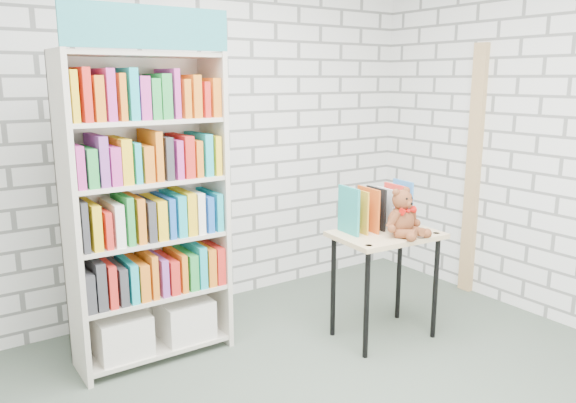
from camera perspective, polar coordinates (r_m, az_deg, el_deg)
room_shell at (r=2.64m, az=5.83°, el=11.59°), size 4.52×4.02×2.81m
bookshelf at (r=3.68m, az=-14.11°, el=-0.63°), size 0.99×0.39×2.22m
display_table at (r=3.98m, az=9.89°, el=-4.63°), size 0.76×0.55×0.77m
table_books at (r=4.00m, az=8.97°, el=-0.69°), size 0.52×0.26×0.30m
teddy_bear at (r=3.87m, az=11.65°, el=-1.51°), size 0.30×0.28×0.33m
door_trim at (r=4.98m, az=18.30°, el=2.89°), size 0.05×0.12×2.10m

